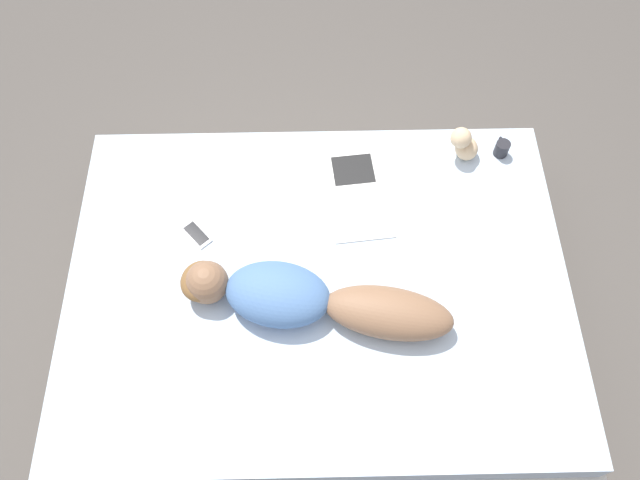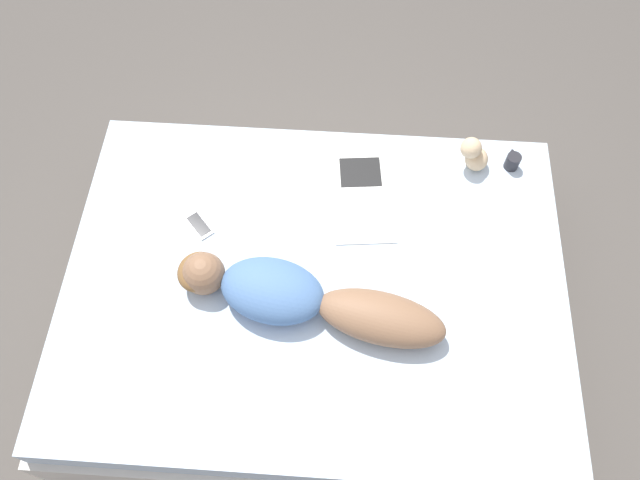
{
  "view_description": "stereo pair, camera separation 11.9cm",
  "coord_description": "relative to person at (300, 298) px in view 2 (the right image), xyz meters",
  "views": [
    {
      "loc": [
        -1.21,
        0.02,
        3.08
      ],
      "look_at": [
        0.18,
        -0.01,
        0.57
      ],
      "focal_mm": 35.0,
      "sensor_mm": 36.0,
      "label": 1
    },
    {
      "loc": [
        -1.21,
        -0.1,
        3.08
      ],
      "look_at": [
        0.18,
        -0.01,
        0.57
      ],
      "focal_mm": 35.0,
      "sensor_mm": 36.0,
      "label": 2
    }
  ],
  "objects": [
    {
      "name": "ground_plane",
      "position": [
        0.13,
        -0.06,
        -0.61
      ],
      "size": [
        12.0,
        12.0,
        0.0
      ],
      "primitive_type": "plane",
      "color": "#4C4742"
    },
    {
      "name": "bed",
      "position": [
        0.13,
        -0.06,
        -0.35
      ],
      "size": [
        1.76,
        2.34,
        0.52
      ],
      "color": "beige",
      "rests_on": "ground_plane"
    },
    {
      "name": "person",
      "position": [
        0.0,
        0.0,
        0.0
      ],
      "size": [
        0.46,
        1.21,
        0.19
      ],
      "rotation": [
        0.0,
        0.0,
        -0.19
      ],
      "color": "brown",
      "rests_on": "bed"
    },
    {
      "name": "open_magazine",
      "position": [
        0.6,
        -0.25,
        -0.09
      ],
      "size": [
        0.57,
        0.34,
        0.01
      ],
      "rotation": [
        0.0,
        0.0,
        0.1
      ],
      "color": "white",
      "rests_on": "bed"
    },
    {
      "name": "coffee_mug",
      "position": [
        0.83,
        -0.99,
        -0.05
      ],
      "size": [
        0.11,
        0.07,
        0.08
      ],
      "color": "#232328",
      "rests_on": "bed"
    },
    {
      "name": "cell_phone",
      "position": [
        0.38,
        0.51,
        -0.09
      ],
      "size": [
        0.17,
        0.16,
        0.01
      ],
      "rotation": [
        0.0,
        0.0,
        -0.85
      ],
      "color": "silver",
      "rests_on": "bed"
    },
    {
      "name": "plush_toy",
      "position": [
        0.82,
        -0.79,
        -0.0
      ],
      "size": [
        0.13,
        0.15,
        0.19
      ],
      "color": "#D1B289",
      "rests_on": "bed"
    }
  ]
}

